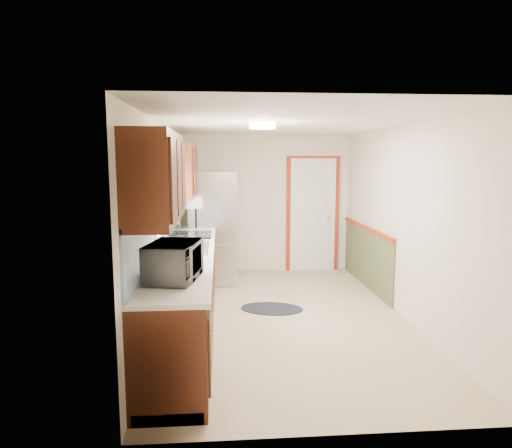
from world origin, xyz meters
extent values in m
cube|color=tan|center=(0.00, 0.00, 0.00)|extent=(3.20, 5.20, 0.12)
cube|color=white|center=(0.00, 0.00, 2.40)|extent=(3.20, 5.20, 0.12)
cube|color=silver|center=(0.00, 2.50, 1.20)|extent=(3.20, 0.10, 2.40)
cube|color=silver|center=(0.00, -2.50, 1.20)|extent=(3.20, 0.10, 2.40)
cube|color=silver|center=(-1.50, 0.00, 1.20)|extent=(0.10, 5.20, 2.40)
cube|color=silver|center=(1.50, 0.00, 1.20)|extent=(0.10, 5.20, 2.40)
cube|color=#3B180D|center=(-1.20, -0.30, 0.45)|extent=(0.60, 4.00, 0.90)
cube|color=white|center=(-1.19, -0.30, 0.92)|extent=(0.63, 4.00, 0.04)
cube|color=#599DD9|center=(-1.49, -0.30, 1.22)|extent=(0.02, 4.00, 0.55)
cube|color=#3B180D|center=(-1.32, -1.60, 1.83)|extent=(0.35, 1.40, 0.75)
cube|color=#3B180D|center=(-1.32, 1.10, 1.83)|extent=(0.35, 1.20, 0.75)
cube|color=white|center=(-1.49, -0.20, 1.62)|extent=(0.02, 1.00, 0.90)
cube|color=orange|center=(-1.44, -0.20, 1.97)|extent=(0.05, 1.12, 0.24)
cube|color=#B7B7BC|center=(-1.19, -0.20, 0.95)|extent=(0.52, 0.82, 0.02)
cube|color=white|center=(-1.27, 1.15, 1.38)|extent=(0.45, 0.60, 0.15)
cube|color=maroon|center=(0.85, 2.47, 1.00)|extent=(0.94, 0.05, 2.08)
cube|color=white|center=(0.85, 2.44, 1.00)|extent=(0.80, 0.04, 2.00)
cube|color=#47542F|center=(1.49, 1.35, 0.45)|extent=(0.02, 2.30, 0.90)
cube|color=maroon|center=(1.48, 1.35, 0.92)|extent=(0.04, 2.30, 0.06)
cylinder|color=#FFD88C|center=(-0.30, -0.20, 2.36)|extent=(0.30, 0.30, 0.06)
imported|color=white|center=(-1.20, -1.60, 1.14)|extent=(0.42, 0.64, 0.40)
cube|color=#B7B7BC|center=(-0.91, 1.77, 0.90)|extent=(0.75, 0.70, 1.80)
cylinder|color=black|center=(-1.16, 1.38, 0.81)|extent=(0.02, 0.02, 1.26)
ellipsoid|color=black|center=(-0.12, 0.34, 0.01)|extent=(0.93, 0.71, 0.01)
cube|color=black|center=(-1.19, 0.75, 0.95)|extent=(0.55, 0.66, 0.02)
camera|label=1|loc=(-0.80, -5.49, 1.97)|focal=32.00mm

